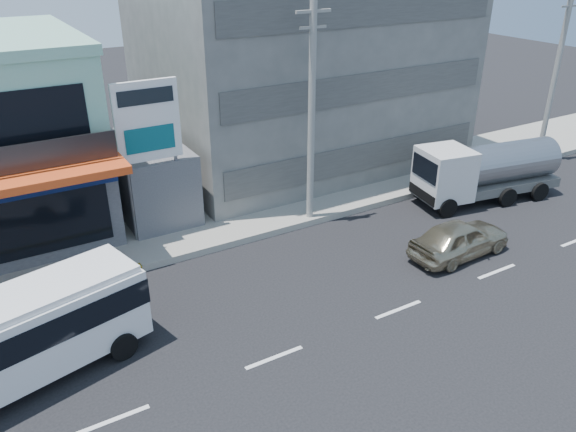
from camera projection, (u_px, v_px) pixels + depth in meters
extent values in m
plane|color=black|center=(274.00, 358.00, 17.44)|extent=(120.00, 120.00, 0.00)
cube|color=gray|center=(269.00, 207.00, 27.01)|extent=(70.00, 5.00, 0.30)
cube|color=gray|center=(299.00, 36.00, 30.53)|extent=(16.00, 12.00, 14.00)
cube|color=#46474B|center=(148.00, 179.00, 25.96)|extent=(3.00, 6.00, 3.50)
cylinder|color=slate|center=(150.00, 148.00, 24.38)|extent=(1.50, 1.50, 0.15)
cylinder|color=gray|center=(129.00, 175.00, 22.45)|extent=(0.16, 0.16, 6.50)
cylinder|color=gray|center=(176.00, 166.00, 23.36)|extent=(0.16, 0.16, 6.50)
cube|color=white|center=(147.00, 121.00, 22.00)|extent=(2.60, 0.18, 3.20)
cylinder|color=#999993|center=(311.00, 116.00, 23.70)|extent=(0.30, 0.30, 10.00)
cube|color=#999993|center=(313.00, 11.00, 21.86)|extent=(1.60, 0.12, 0.12)
cube|color=#999993|center=(313.00, 27.00, 22.12)|extent=(1.20, 0.10, 0.10)
cylinder|color=#999993|center=(555.00, 75.00, 30.99)|extent=(0.30, 0.30, 10.00)
cube|color=#999993|center=(570.00, 6.00, 29.40)|extent=(1.20, 0.10, 0.10)
cube|color=silver|center=(26.00, 335.00, 15.99)|extent=(7.11, 3.72, 2.23)
cube|color=black|center=(23.00, 322.00, 15.80)|extent=(7.17, 3.78, 0.83)
cube|color=silver|center=(17.00, 299.00, 15.45)|extent=(6.88, 3.49, 0.19)
cylinder|color=black|center=(123.00, 346.00, 17.26)|extent=(0.91, 0.48, 0.87)
cylinder|color=black|center=(90.00, 316.00, 18.63)|extent=(0.91, 0.48, 0.87)
imported|color=#B4A98A|center=(460.00, 238.00, 22.83)|extent=(4.58, 1.97, 1.54)
cube|color=silver|center=(444.00, 174.00, 26.64)|extent=(2.58, 2.58, 2.42)
cube|color=#595956|center=(486.00, 185.00, 27.89)|extent=(7.69, 3.30, 0.47)
cylinder|color=gray|center=(505.00, 162.00, 27.70)|extent=(5.47, 2.82, 1.95)
cylinder|color=black|center=(447.00, 208.00, 26.18)|extent=(0.96, 0.44, 0.93)
cylinder|color=black|center=(422.00, 191.00, 27.98)|extent=(0.96, 0.44, 0.93)
cylinder|color=black|center=(507.00, 197.00, 27.26)|extent=(0.96, 0.44, 0.93)
cylinder|color=black|center=(479.00, 181.00, 29.06)|extent=(0.96, 0.44, 0.93)
cylinder|color=black|center=(539.00, 192.00, 27.88)|extent=(0.96, 0.44, 0.93)
cylinder|color=black|center=(510.00, 176.00, 29.68)|extent=(0.96, 0.44, 0.93)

